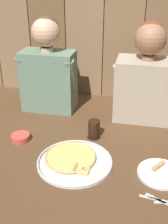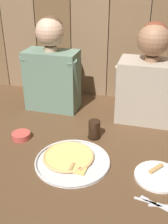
% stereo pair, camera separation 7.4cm
% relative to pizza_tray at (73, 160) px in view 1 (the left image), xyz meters
% --- Properties ---
extents(ground_plane, '(3.20, 3.20, 0.00)m').
position_rel_pizza_tray_xyz_m(ground_plane, '(0.01, 0.11, -0.01)').
color(ground_plane, brown).
extents(pizza_tray, '(0.38, 0.38, 0.03)m').
position_rel_pizza_tray_xyz_m(pizza_tray, '(0.00, 0.00, 0.00)').
color(pizza_tray, silver).
rests_on(pizza_tray, ground).
extents(dinner_plate, '(0.22, 0.22, 0.03)m').
position_rel_pizza_tray_xyz_m(dinner_plate, '(0.43, -0.01, -0.00)').
color(dinner_plate, white).
rests_on(dinner_plate, ground).
extents(drinking_glass, '(0.08, 0.08, 0.11)m').
position_rel_pizza_tray_xyz_m(drinking_glass, '(0.06, 0.25, 0.04)').
color(drinking_glass, black).
rests_on(drinking_glass, ground).
extents(dipping_bowl, '(0.11, 0.11, 0.03)m').
position_rel_pizza_tray_xyz_m(dipping_bowl, '(-0.34, 0.13, 0.01)').
color(dipping_bowl, '#CC4C42').
rests_on(dipping_bowl, ground).
extents(table_fork, '(0.13, 0.07, 0.01)m').
position_rel_pizza_tray_xyz_m(table_fork, '(0.42, -0.18, -0.01)').
color(table_fork, silver).
rests_on(table_fork, ground).
extents(table_knife, '(0.16, 0.04, 0.01)m').
position_rel_pizza_tray_xyz_m(table_knife, '(0.42, -0.18, -0.01)').
color(table_knife, silver).
rests_on(table_knife, ground).
extents(diner_left, '(0.39, 0.20, 0.62)m').
position_rel_pizza_tray_xyz_m(diner_left, '(-0.31, 0.56, 0.28)').
color(diner_left, slate).
rests_on(diner_left, ground).
extents(diner_right, '(0.41, 0.23, 0.61)m').
position_rel_pizza_tray_xyz_m(diner_right, '(0.33, 0.56, 0.27)').
color(diner_right, '#B2A38E').
rests_on(diner_right, ground).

